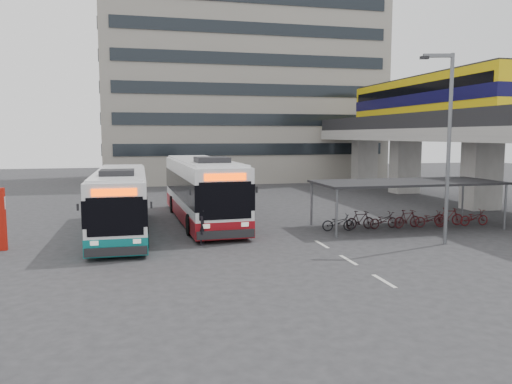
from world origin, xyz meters
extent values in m
plane|color=#28282B|center=(0.00, 0.00, 0.00)|extent=(120.00, 120.00, 0.00)
cube|color=gray|center=(17.00, 8.00, 2.30)|extent=(2.20, 1.60, 4.60)
cube|color=gray|center=(17.00, 18.00, 2.30)|extent=(2.20, 1.60, 4.60)
cube|color=gray|center=(17.00, 26.00, 2.30)|extent=(2.20, 1.60, 4.60)
cube|color=gray|center=(17.00, 12.00, 5.05)|extent=(8.00, 32.00, 0.90)
cube|color=black|center=(13.25, 12.00, 6.05)|extent=(0.35, 32.00, 1.10)
cube|color=black|center=(20.75, 12.00, 6.05)|extent=(0.35, 32.00, 1.10)
cube|color=#C4A70B|center=(17.00, 15.05, 7.60)|extent=(2.90, 20.00, 3.90)
cube|color=#0B0933|center=(17.00, 15.05, 7.80)|extent=(2.98, 20.02, 0.90)
cube|color=black|center=(17.00, 15.05, 8.60)|extent=(2.96, 19.20, 0.70)
cube|color=black|center=(17.00, 15.05, 9.55)|extent=(2.70, 19.60, 0.25)
cylinder|color=#595B60|center=(3.70, 4.80, 1.20)|extent=(0.12, 0.12, 2.40)
cylinder|color=#595B60|center=(13.30, 4.80, 1.20)|extent=(0.12, 0.12, 2.40)
cylinder|color=#595B60|center=(3.70, 1.20, 1.20)|extent=(0.12, 0.12, 2.40)
cylinder|color=#595B60|center=(13.30, 1.20, 1.20)|extent=(0.12, 0.12, 2.40)
cube|color=black|center=(8.50, 3.00, 2.48)|extent=(10.00, 4.00, 0.12)
imported|color=black|center=(4.50, 3.00, 0.45)|extent=(1.71, 0.60, 0.90)
imported|color=black|center=(5.83, 3.00, 0.50)|extent=(1.66, 0.47, 1.00)
imported|color=black|center=(7.17, 3.00, 0.45)|extent=(1.71, 0.60, 0.90)
imported|color=black|center=(8.50, 3.00, 0.50)|extent=(1.66, 0.47, 1.00)
imported|color=#350C0F|center=(9.83, 3.00, 0.45)|extent=(1.71, 0.60, 0.90)
imported|color=#3F0C0F|center=(11.17, 3.00, 0.50)|extent=(1.66, 0.47, 1.00)
imported|color=#490C0F|center=(12.50, 3.00, 0.45)|extent=(1.71, 0.60, 0.90)
cube|color=gray|center=(6.00, 36.00, 12.50)|extent=(30.00, 15.00, 25.00)
cube|color=beige|center=(2.50, -6.00, 0.01)|extent=(0.15, 1.60, 0.01)
cube|color=beige|center=(2.50, -3.00, 0.01)|extent=(0.15, 1.60, 0.01)
cube|color=beige|center=(2.50, 0.00, 0.01)|extent=(0.15, 1.60, 0.01)
cube|color=white|center=(-2.06, 7.71, 1.99)|extent=(3.31, 13.21, 3.00)
cube|color=maroon|center=(-2.06, 7.71, 0.60)|extent=(3.35, 13.25, 0.82)
cube|color=black|center=(-2.06, 7.71, 2.13)|extent=(3.37, 13.23, 1.26)
cube|color=#F73B00|center=(-1.80, 1.16, 3.11)|extent=(1.95, 0.16, 0.33)
cube|color=black|center=(-1.93, 4.44, 3.74)|extent=(1.74, 1.81, 0.31)
cylinder|color=black|center=(-3.20, 3.47, 0.55)|extent=(0.37, 1.10, 1.09)
cylinder|color=black|center=(-0.90, 11.43, 0.55)|extent=(0.37, 1.10, 1.09)
cube|color=white|center=(-6.58, 4.85, 1.78)|extent=(2.55, 11.71, 2.68)
cube|color=#0B6A6A|center=(-6.58, 4.85, 0.54)|extent=(2.59, 11.75, 0.73)
cube|color=black|center=(-6.58, 4.85, 1.90)|extent=(2.61, 11.73, 1.12)
cube|color=#F73B00|center=(-6.61, -1.00, 2.78)|extent=(1.74, 0.09, 0.29)
cube|color=black|center=(-6.60, 1.92, 3.33)|extent=(1.50, 1.57, 0.27)
cylinder|color=black|center=(-7.76, 1.11, 0.49)|extent=(0.30, 0.98, 0.97)
cylinder|color=black|center=(-5.40, 8.12, 0.49)|extent=(0.30, 0.98, 0.97)
imported|color=black|center=(-2.85, 1.22, 0.85)|extent=(0.62, 0.73, 1.71)
cylinder|color=#595B60|center=(8.06, -1.26, 4.32)|extent=(0.17, 0.17, 8.64)
cube|color=#595B60|center=(7.43, -1.08, 8.53)|extent=(1.29, 0.50, 0.16)
cube|color=black|center=(6.86, -0.93, 8.45)|extent=(0.42, 0.29, 0.13)
camera|label=1|loc=(-5.67, -21.28, 5.01)|focal=35.00mm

